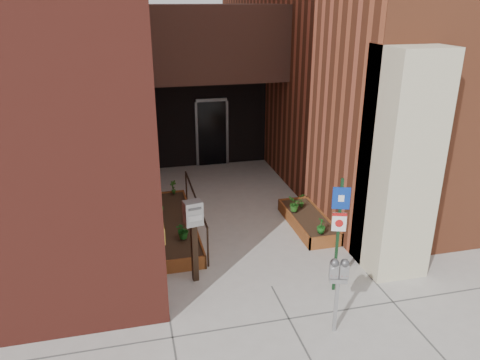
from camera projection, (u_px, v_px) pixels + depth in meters
ground at (272, 286)px, 8.96m from camera, size 80.00×80.00×0.00m
architecture at (198, 4)px, 13.34m from camera, size 20.00×14.60×10.00m
planter_left at (175, 226)px, 11.01m from camera, size 0.90×3.60×0.30m
planter_right at (308, 222)px, 11.25m from camera, size 0.80×2.20×0.30m
handrail at (195, 201)px, 10.85m from camera, size 0.04×3.34×0.90m
parking_meter at (339, 276)px, 7.39m from camera, size 0.32×0.19×1.36m
sign_post at (339, 224)px, 8.35m from camera, size 0.30×0.12×2.26m
payment_dropbox at (193, 224)px, 8.73m from camera, size 0.37×0.30×1.68m
shrub_left_a at (183, 230)px, 10.07m from camera, size 0.48×0.48×0.39m
shrub_left_b at (187, 213)px, 10.84m from camera, size 0.30×0.30×0.39m
shrub_left_c at (159, 206)px, 11.27m from camera, size 0.28×0.28×0.35m
shrub_left_d at (173, 187)px, 12.36m from camera, size 0.27×0.27×0.37m
shrub_right_a at (321, 226)px, 10.30m from camera, size 0.21×0.21×0.35m
shrub_right_b at (302, 200)px, 11.60m from camera, size 0.19×0.19×0.36m
shrub_right_c at (295, 204)px, 11.34m from camera, size 0.44×0.44×0.37m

